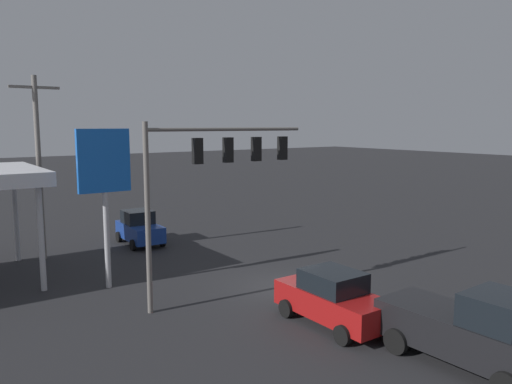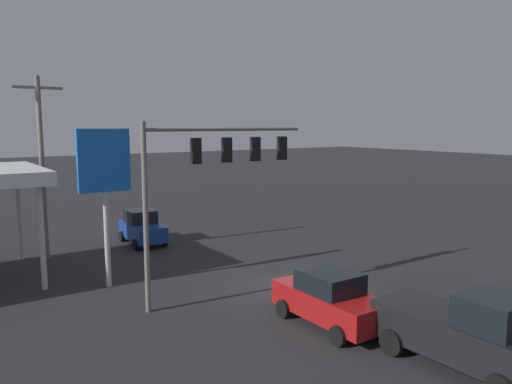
% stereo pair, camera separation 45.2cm
% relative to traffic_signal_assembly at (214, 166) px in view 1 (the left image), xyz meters
% --- Properties ---
extents(ground_plane, '(200.00, 200.00, 0.00)m').
position_rel_traffic_signal_assembly_xyz_m(ground_plane, '(-3.09, 0.50, -5.38)').
color(ground_plane, '#262628').
extents(traffic_signal_assembly, '(7.16, 0.43, 7.11)m').
position_rel_traffic_signal_assembly_xyz_m(traffic_signal_assembly, '(0.00, 0.00, 0.00)').
color(traffic_signal_assembly, slate).
rests_on(traffic_signal_assembly, ground).
extents(utility_pole, '(2.40, 0.26, 9.45)m').
position_rel_traffic_signal_assembly_xyz_m(utility_pole, '(4.35, -10.26, -0.37)').
color(utility_pole, slate).
rests_on(utility_pole, ground).
extents(price_sign, '(2.21, 0.27, 6.82)m').
position_rel_traffic_signal_assembly_xyz_m(price_sign, '(3.13, -3.77, -0.33)').
color(price_sign, '#B7B7BC').
rests_on(price_sign, ground).
extents(pickup_parked, '(2.42, 5.27, 2.40)m').
position_rel_traffic_signal_assembly_xyz_m(pickup_parked, '(-3.05, 9.37, -4.27)').
color(pickup_parked, black).
rests_on(pickup_parked, ground).
extents(hatchback_crossing, '(2.05, 3.85, 1.97)m').
position_rel_traffic_signal_assembly_xyz_m(hatchback_crossing, '(-1.03, -10.53, -4.43)').
color(hatchback_crossing, navy).
rests_on(hatchback_crossing, ground).
extents(sedan_far, '(2.07, 4.41, 1.93)m').
position_rel_traffic_signal_assembly_xyz_m(sedan_far, '(-1.98, 4.74, -4.43)').
color(sedan_far, maroon).
rests_on(sedan_far, ground).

